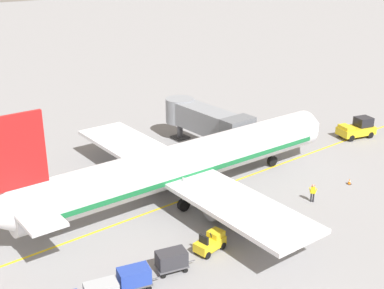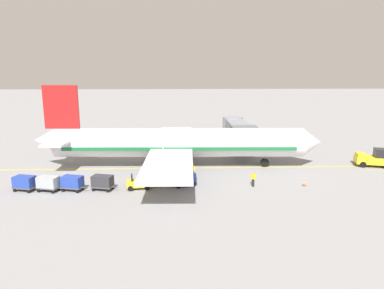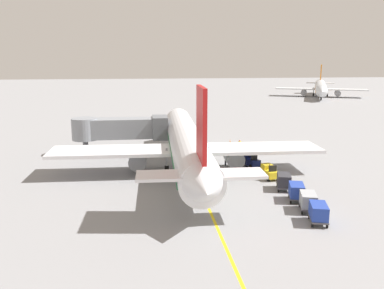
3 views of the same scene
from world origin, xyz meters
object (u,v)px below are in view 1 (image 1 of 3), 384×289
(baggage_cart_second_in_train, at_px, (134,277))
(ground_crew_wing_walker, at_px, (235,200))
(pushback_tractor, at_px, (357,128))
(jet_bridge, at_px, (205,120))
(baggage_tug_lead, at_px, (211,242))
(ground_crew_loader, at_px, (313,192))
(baggage_tug_trailing, at_px, (249,218))
(baggage_cart_front, at_px, (172,259))
(parked_airliner, at_px, (184,164))
(safety_cone_nose_left, at_px, (349,181))

(baggage_cart_second_in_train, xyz_separation_m, ground_crew_wing_walker, (-3.88, 12.78, 0.00))
(pushback_tractor, bearing_deg, jet_bridge, -116.74)
(baggage_tug_lead, relative_size, ground_crew_loader, 1.56)
(baggage_tug_trailing, relative_size, ground_crew_loader, 1.64)
(baggage_cart_front, bearing_deg, parked_airliner, 137.81)
(pushback_tractor, distance_m, baggage_tug_trailing, 26.14)
(ground_crew_loader, bearing_deg, parked_airliner, -134.90)
(parked_airliner, height_order, safety_cone_nose_left, parked_airliner)
(jet_bridge, xyz_separation_m, baggage_cart_front, (16.50, -17.04, -2.50))
(baggage_tug_trailing, relative_size, baggage_cart_second_in_train, 0.93)
(safety_cone_nose_left, bearing_deg, ground_crew_loader, -89.27)
(parked_airliner, xyz_separation_m, baggage_tug_trailing, (7.67, 0.80, -2.47))
(parked_airliner, xyz_separation_m, baggage_cart_front, (8.73, -7.91, -2.24))
(parked_airliner, bearing_deg, pushback_tractor, 88.40)
(pushback_tractor, height_order, ground_crew_wing_walker, pushback_tractor)
(jet_bridge, height_order, pushback_tractor, jet_bridge)
(baggage_cart_second_in_train, height_order, ground_crew_wing_walker, ground_crew_wing_walker)
(baggage_cart_second_in_train, bearing_deg, ground_crew_wing_walker, 106.89)
(parked_airliner, distance_m, safety_cone_nose_left, 16.41)
(ground_crew_loader, bearing_deg, ground_crew_wing_walker, -116.80)
(jet_bridge, bearing_deg, baggage_tug_lead, -39.09)
(baggage_cart_front, height_order, ground_crew_wing_walker, ground_crew_wing_walker)
(safety_cone_nose_left, bearing_deg, parked_airliner, -120.22)
(ground_crew_wing_walker, bearing_deg, baggage_tug_lead, -58.47)
(baggage_cart_front, relative_size, ground_crew_loader, 1.76)
(pushback_tractor, relative_size, baggage_cart_second_in_train, 1.62)
(jet_bridge, relative_size, baggage_cart_second_in_train, 4.22)
(baggage_tug_trailing, bearing_deg, jet_bridge, 151.67)
(baggage_cart_front, xyz_separation_m, ground_crew_wing_walker, (-3.81, 9.64, 0.00))
(baggage_tug_lead, distance_m, ground_crew_loader, 12.31)
(pushback_tractor, xyz_separation_m, baggage_tug_lead, (7.75, -30.08, -0.39))
(ground_crew_wing_walker, xyz_separation_m, ground_crew_loader, (3.28, 6.50, 0.00))
(jet_bridge, bearing_deg, ground_crew_loader, -3.22)
(ground_crew_wing_walker, bearing_deg, baggage_tug_trailing, -18.64)
(jet_bridge, distance_m, safety_cone_nose_left, 16.91)
(pushback_tractor, xyz_separation_m, baggage_cart_front, (8.00, -33.91, -0.15))
(baggage_tug_trailing, xyz_separation_m, safety_cone_nose_left, (0.45, 13.15, -0.42))
(pushback_tractor, distance_m, ground_crew_wing_walker, 24.63)
(pushback_tractor, height_order, baggage_tug_lead, pushback_tractor)
(baggage_tug_trailing, xyz_separation_m, ground_crew_loader, (0.53, 7.43, 0.24))
(baggage_tug_trailing, height_order, ground_crew_loader, ground_crew_loader)
(ground_crew_wing_walker, height_order, ground_crew_loader, same)
(jet_bridge, relative_size, baggage_cart_front, 4.22)
(baggage_cart_second_in_train, bearing_deg, baggage_tug_trailing, 95.42)
(parked_airliner, bearing_deg, baggage_cart_front, -42.19)
(baggage_tug_lead, relative_size, baggage_tug_trailing, 0.96)
(baggage_cart_second_in_train, distance_m, ground_crew_wing_walker, 13.35)
(baggage_tug_lead, xyz_separation_m, ground_crew_loader, (-0.28, 12.31, 0.24))
(pushback_tractor, distance_m, baggage_cart_front, 34.85)
(baggage_tug_lead, relative_size, safety_cone_nose_left, 4.48)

